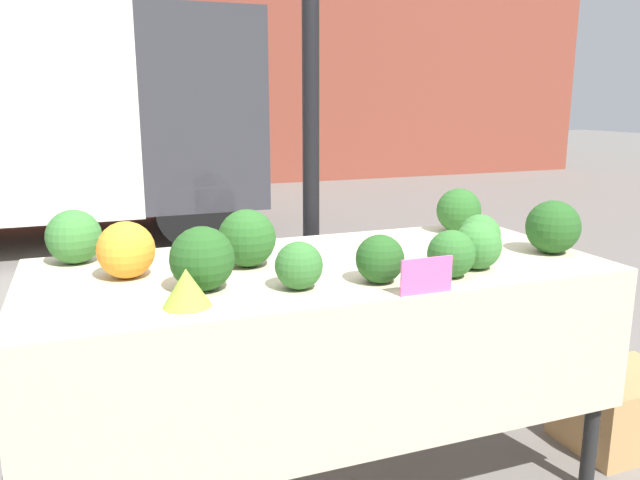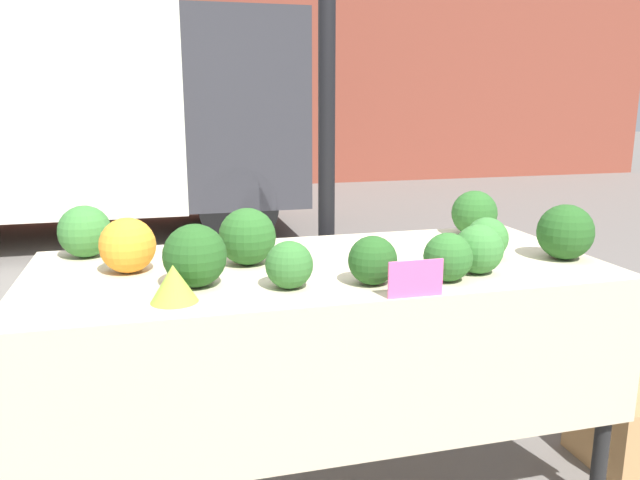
# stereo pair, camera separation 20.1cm
# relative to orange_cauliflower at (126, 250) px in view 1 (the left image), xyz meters

# --- Properties ---
(tent_pole) EXTENTS (0.07, 0.07, 2.41)m
(tent_pole) POSITION_rel_orange_cauliflower_xyz_m (0.79, 0.55, 0.31)
(tent_pole) COLOR black
(tent_pole) RESTS_ON ground_plane
(market_table) EXTENTS (1.84, 0.83, 0.80)m
(market_table) POSITION_rel_orange_cauliflower_xyz_m (0.60, -0.12, -0.19)
(market_table) COLOR beige
(market_table) RESTS_ON ground_plane
(orange_cauliflower) EXTENTS (0.17, 0.17, 0.17)m
(orange_cauliflower) POSITION_rel_orange_cauliflower_xyz_m (0.00, 0.00, 0.00)
(orange_cauliflower) COLOR orange
(orange_cauliflower) RESTS_ON market_table
(romanesco_head) EXTENTS (0.13, 0.13, 0.10)m
(romanesco_head) POSITION_rel_orange_cauliflower_xyz_m (0.12, -0.33, -0.04)
(romanesco_head) COLOR #93B238
(romanesco_head) RESTS_ON market_table
(broccoli_head_0) EXTENTS (0.14, 0.14, 0.14)m
(broccoli_head_0) POSITION_rel_orange_cauliflower_xyz_m (1.15, -0.13, -0.02)
(broccoli_head_0) COLOR #387533
(broccoli_head_0) RESTS_ON market_table
(broccoli_head_1) EXTENTS (0.18, 0.18, 0.18)m
(broccoli_head_1) POSITION_rel_orange_cauliflower_xyz_m (-0.15, 0.24, 0.00)
(broccoli_head_1) COLOR #387533
(broccoli_head_1) RESTS_ON market_table
(broccoli_head_2) EXTENTS (0.14, 0.14, 0.14)m
(broccoli_head_2) POSITION_rel_orange_cauliflower_xyz_m (0.91, -0.34, -0.01)
(broccoli_head_2) COLOR #2D6628
(broccoli_head_2) RESTS_ON market_table
(broccoli_head_3) EXTENTS (0.18, 0.18, 0.18)m
(broccoli_head_3) POSITION_rel_orange_cauliflower_xyz_m (1.29, 0.21, 0.00)
(broccoli_head_3) COLOR #285B23
(broccoli_head_3) RESTS_ON market_table
(broccoli_head_4) EXTENTS (0.14, 0.14, 0.14)m
(broccoli_head_4) POSITION_rel_orange_cauliflower_xyz_m (0.44, -0.29, -0.02)
(broccoli_head_4) COLOR #336B2D
(broccoli_head_4) RESTS_ON market_table
(broccoli_head_5) EXTENTS (0.14, 0.14, 0.14)m
(broccoli_head_5) POSITION_rel_orange_cauliflower_xyz_m (0.68, -0.31, -0.01)
(broccoli_head_5) COLOR #23511E
(broccoli_head_5) RESTS_ON market_table
(broccoli_head_6) EXTENTS (0.18, 0.18, 0.18)m
(broccoli_head_6) POSITION_rel_orange_cauliflower_xyz_m (0.19, -0.21, 0.01)
(broccoli_head_6) COLOR #23511E
(broccoli_head_6) RESTS_ON market_table
(broccoli_head_7) EXTENTS (0.18, 0.18, 0.18)m
(broccoli_head_7) POSITION_rel_orange_cauliflower_xyz_m (1.40, -0.20, 0.01)
(broccoli_head_7) COLOR #23511E
(broccoli_head_7) RESTS_ON market_table
(broccoli_head_8) EXTENTS (0.18, 0.18, 0.18)m
(broccoli_head_8) POSITION_rel_orange_cauliflower_xyz_m (0.37, -0.00, 0.01)
(broccoli_head_8) COLOR #285B23
(broccoli_head_8) RESTS_ON market_table
(broccoli_head_9) EXTENTS (0.15, 0.15, 0.15)m
(broccoli_head_9) POSITION_rel_orange_cauliflower_xyz_m (1.04, -0.29, -0.01)
(broccoli_head_9) COLOR #387533
(broccoli_head_9) RESTS_ON market_table
(price_sign) EXTENTS (0.16, 0.01, 0.10)m
(price_sign) POSITION_rel_orange_cauliflower_xyz_m (0.76, -0.46, -0.03)
(price_sign) COLOR #F45B9E
(price_sign) RESTS_ON market_table
(produce_crate) EXTENTS (0.44, 0.33, 0.29)m
(produce_crate) POSITION_rel_orange_cauliflower_xyz_m (1.80, -0.22, -0.75)
(produce_crate) COLOR tan
(produce_crate) RESTS_ON ground_plane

